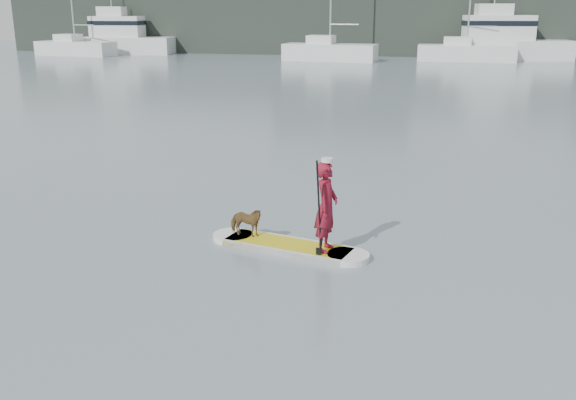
% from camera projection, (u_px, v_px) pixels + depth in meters
% --- Properties ---
extents(ground, '(140.00, 140.00, 0.00)m').
position_uv_depth(ground, '(463.00, 238.00, 13.07)').
color(ground, slate).
rests_on(ground, ground).
extents(paddleboard, '(3.23, 1.39, 0.12)m').
position_uv_depth(paddleboard, '(288.00, 246.00, 12.45)').
color(paddleboard, gold).
rests_on(paddleboard, ground).
extents(paddler, '(0.48, 0.67, 1.71)m').
position_uv_depth(paddler, '(326.00, 207.00, 11.85)').
color(paddler, maroon).
rests_on(paddler, paddleboard).
extents(white_cap, '(0.22, 0.22, 0.07)m').
position_uv_depth(white_cap, '(327.00, 160.00, 11.60)').
color(white_cap, silver).
rests_on(white_cap, paddler).
extents(dog, '(0.75, 0.41, 0.60)m').
position_uv_depth(dog, '(246.00, 222.00, 12.75)').
color(dog, '#53381C').
rests_on(dog, paddleboard).
extents(paddle, '(0.10, 0.30, 2.00)m').
position_uv_depth(paddle, '(319.00, 220.00, 11.66)').
color(paddle, black).
rests_on(paddle, ground).
extents(sailboat_a, '(8.14, 3.56, 11.43)m').
position_uv_depth(sailboat_a, '(75.00, 47.00, 61.95)').
color(sailboat_a, silver).
rests_on(sailboat_a, ground).
extents(sailboat_c, '(8.25, 3.38, 11.56)m').
position_uv_depth(sailboat_c, '(329.00, 51.00, 55.85)').
color(sailboat_c, silver).
rests_on(sailboat_c, ground).
extents(sailboat_d, '(8.26, 2.65, 12.13)m').
position_uv_depth(sailboat_d, '(466.00, 51.00, 55.51)').
color(sailboat_d, silver).
rests_on(sailboat_d, ground).
extents(motor_yacht_a, '(10.99, 5.15, 6.34)m').
position_uv_depth(motor_yacht_a, '(504.00, 39.00, 56.35)').
color(motor_yacht_a, silver).
rests_on(motor_yacht_a, ground).
extents(motor_yacht_b, '(9.39, 3.96, 6.03)m').
position_uv_depth(motor_yacht_b, '(123.00, 37.00, 64.03)').
color(motor_yacht_b, silver).
rests_on(motor_yacht_b, ground).
extents(shore_mass, '(90.00, 6.00, 6.00)m').
position_uv_depth(shore_mass, '(446.00, 23.00, 61.71)').
color(shore_mass, black).
rests_on(shore_mass, ground).
extents(shore_building_west, '(14.00, 4.00, 9.00)m').
position_uv_depth(shore_building_west, '(344.00, 7.00, 64.31)').
color(shore_building_west, black).
rests_on(shore_building_west, ground).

